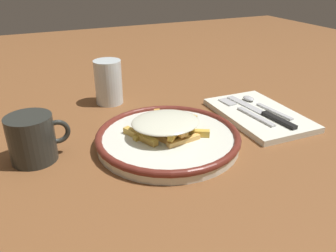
% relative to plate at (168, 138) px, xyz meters
% --- Properties ---
extents(ground_plane, '(2.60, 2.60, 0.00)m').
position_rel_plate_xyz_m(ground_plane, '(0.00, 0.00, -0.01)').
color(ground_plane, brown).
extents(plate, '(0.28, 0.28, 0.03)m').
position_rel_plate_xyz_m(plate, '(0.00, 0.00, 0.00)').
color(plate, silver).
rests_on(plate, ground_plane).
extents(fries_heap, '(0.16, 0.15, 0.04)m').
position_rel_plate_xyz_m(fries_heap, '(-0.00, 0.00, 0.03)').
color(fries_heap, gold).
rests_on(fries_heap, plate).
extents(napkin, '(0.16, 0.24, 0.01)m').
position_rel_plate_xyz_m(napkin, '(0.24, 0.03, -0.01)').
color(napkin, silver).
rests_on(napkin, ground_plane).
extents(fork, '(0.03, 0.18, 0.00)m').
position_rel_plate_xyz_m(fork, '(0.21, 0.04, 0.00)').
color(fork, silver).
rests_on(fork, napkin).
extents(knife, '(0.03, 0.21, 0.01)m').
position_rel_plate_xyz_m(knife, '(0.24, 0.01, 0.00)').
color(knife, black).
rests_on(knife, napkin).
extents(spoon, '(0.03, 0.15, 0.01)m').
position_rel_plate_xyz_m(spoon, '(0.26, 0.07, 0.00)').
color(spoon, silver).
rests_on(spoon, napkin).
extents(water_glass, '(0.07, 0.07, 0.11)m').
position_rel_plate_xyz_m(water_glass, '(-0.04, 0.26, 0.04)').
color(water_glass, silver).
rests_on(water_glass, ground_plane).
extents(coffee_mug, '(0.11, 0.08, 0.08)m').
position_rel_plate_xyz_m(coffee_mug, '(-0.24, 0.05, 0.03)').
color(coffee_mug, '#292C27').
rests_on(coffee_mug, ground_plane).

